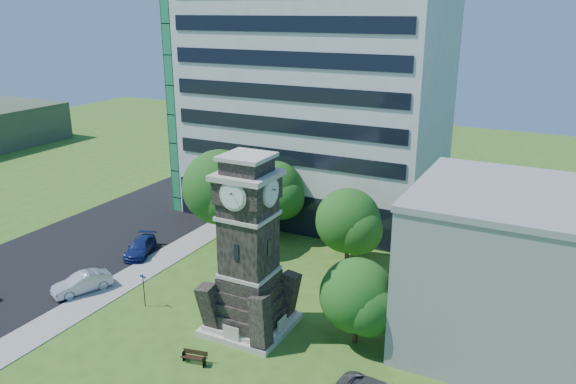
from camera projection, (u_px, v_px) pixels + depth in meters
The scene contains 14 objects.
ground at pixel (198, 330), 38.22m from camera, with size 160.00×160.00×0.00m, color #39611B.
sidewalk at pixel (140, 272), 46.56m from camera, with size 3.00×70.00×0.06m, color gray.
street at pixel (66, 253), 50.26m from camera, with size 14.00×80.00×0.02m, color black.
clock_tower at pixel (249, 257), 36.97m from camera, with size 5.40×5.40×12.22m.
office_tall at pixel (315, 77), 57.06m from camera, with size 26.20×15.11×28.60m.
office_low at pixel (534, 274), 34.70m from camera, with size 15.20×12.20×10.40m.
car_street_mid at pixel (82, 283), 43.21m from camera, with size 1.55×4.46×1.47m, color #A7A9AF.
car_street_north at pixel (140, 247), 49.91m from camera, with size 1.89×4.66×1.35m, color navy.
park_bench at pixel (194, 356), 34.57m from camera, with size 1.62×0.43×0.84m.
street_sign at pixel (144, 287), 40.82m from camera, with size 0.61×0.06×2.55m.
tree_nw at pixel (221, 190), 50.28m from camera, with size 7.45×6.77×9.03m.
tree_nc at pixel (276, 191), 53.01m from camera, with size 5.94×5.40×7.32m.
tree_ne at pixel (349, 223), 46.56m from camera, with size 5.97×5.43×6.84m.
tree_east at pixel (358, 297), 35.73m from camera, with size 5.30×4.82×5.89m.
Camera 1 is at (20.74, -26.92, 20.80)m, focal length 35.00 mm.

